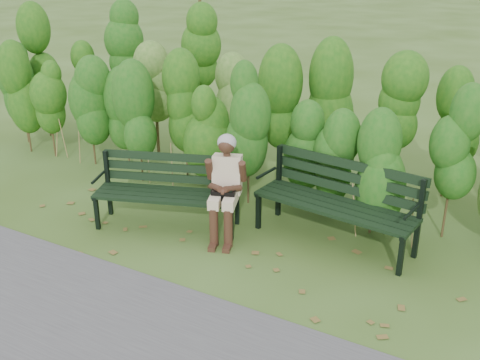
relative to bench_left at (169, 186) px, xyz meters
The scene contains 7 objects.
ground 1.11m from the bench_left, 12.06° to the right, with size 80.00×80.00×0.00m, color #355017.
footpath 2.64m from the bench_left, 68.36° to the right, with size 60.00×2.50×0.01m, color #474749.
hedge_band 2.05m from the bench_left, 60.09° to the left, with size 11.04×1.67×2.42m.
leaf_litter 1.34m from the bench_left, 21.17° to the right, with size 5.92×2.20×0.01m.
bench_left is the anchor object (origin of this frame).
bench_right 2.13m from the bench_left, 17.77° to the left, with size 2.02×0.87×0.98m.
seated_woman 0.81m from the bench_left, ahead, with size 0.56×0.78×1.28m.
Camera 1 is at (2.99, -5.04, 3.38)m, focal length 42.00 mm.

